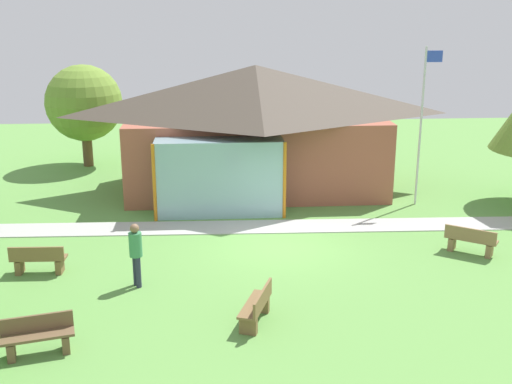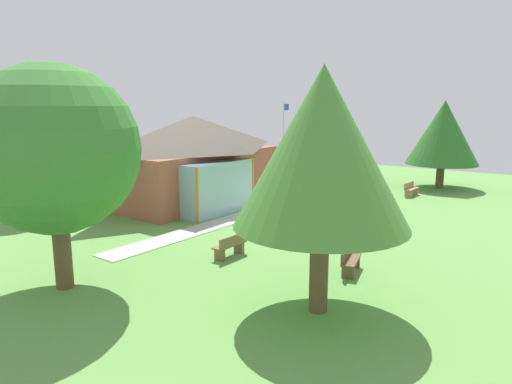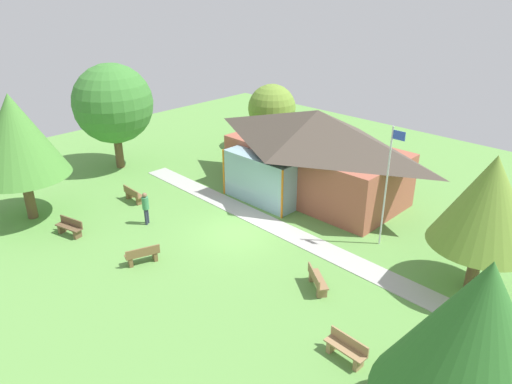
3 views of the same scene
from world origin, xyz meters
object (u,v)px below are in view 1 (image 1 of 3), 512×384
Objects in this scene: bench_front_left at (38,337)px; bench_mid_left at (38,260)px; bench_front_center at (257,307)px; visitor_strolling_lawn at (136,250)px; bench_mid_right at (471,241)px; pavilion at (254,127)px; tree_behind_pavilion_left at (84,103)px; flagpole at (422,120)px.

bench_mid_left is (-1.07, 4.28, 0.00)m from bench_front_left.
bench_front_center is 1.03× the size of bench_mid_left.
bench_front_center is 6.65m from bench_mid_left.
visitor_strolling_lawn reaches higher than bench_front_center.
bench_front_center is 7.70m from bench_mid_right.
bench_mid_left is (-6.50, -7.83, -2.18)m from pavilion.
pavilion is at bearing 15.85° from bench_front_center.
pavilion is 6.98× the size of bench_front_left.
pavilion reaches higher than tree_behind_pavilion_left.
bench_front_center is at bearing -93.59° from pavilion.
pavilion reaches higher than bench_front_left.
flagpole is at bearing -153.14° from bench_front_left.
tree_behind_pavilion_left is at bearing 96.03° from bench_mid_left.
flagpole is 3.70× the size of bench_front_center.
bench_mid_left is 0.33× the size of tree_behind_pavilion_left.
flagpole is 3.92× the size of bench_mid_right.
visitor_strolling_lawn is (-3.70, -8.84, -1.56)m from pavilion.
bench_mid_right is at bearing -41.54° from tree_behind_pavilion_left.
tree_behind_pavilion_left is at bearing 148.14° from pavilion.
tree_behind_pavilion_left is (-7.38, 4.59, 0.32)m from pavilion.
bench_mid_left is at bearing -155.98° from flagpole.
bench_front_left is (-11.37, -9.83, -2.78)m from flagpole.
flagpole is at bearing 126.09° from bench_mid_right.
flagpole is 3.32× the size of visitor_strolling_lawn.
bench_front_left is at bearing -121.41° from bench_mid_right.
bench_front_center is at bearing -66.89° from tree_behind_pavilion_left.
bench_mid_right is 18.03m from tree_behind_pavilion_left.
bench_front_left is at bearing -83.34° from tree_behind_pavilion_left.
flagpole is 5.69m from bench_mid_right.
visitor_strolling_lawn is at bearing -145.80° from flagpole.
bench_mid_right is 9.83m from visitor_strolling_lawn.
visitor_strolling_lawn reaches higher than bench_front_left.
bench_front_left is (-11.42, -4.86, 0.00)m from bench_mid_right.
flagpole is 15.28m from bench_front_left.
tree_behind_pavilion_left reaches higher than bench_front_left.
flagpole is at bearing 26.00° from bench_mid_left.
tree_behind_pavilion_left is (-13.32, 6.88, -0.28)m from flagpole.
bench_mid_right is at bearing -170.91° from bench_front_left.
bench_front_center is 0.34× the size of tree_behind_pavilion_left.
flagpole is 13.90m from bench_mid_left.
tree_behind_pavilion_left reaches higher than bench_mid_right.
bench_mid_right is 0.85× the size of visitor_strolling_lawn.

